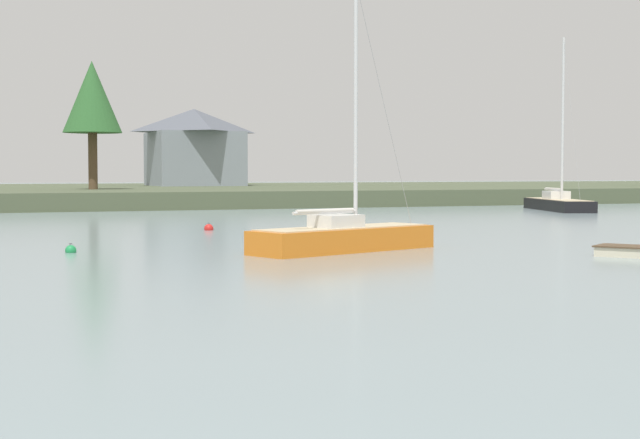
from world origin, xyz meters
name	(u,v)px	position (x,y,z in m)	size (l,w,h in m)	color
far_shore_bank	(112,194)	(0.00, 86.09, 0.65)	(209.23, 48.97, 1.30)	#4C563D
sailboat_black	(558,206)	(26.07, 51.97, 0.27)	(4.90, 9.63, 12.63)	black
sailboat_orange	(343,245)	(-1.31, 25.87, 0.22)	(7.46, 4.41, 10.01)	orange
mooring_buoy_red	(209,229)	(-2.78, 38.92, 0.08)	(0.44, 0.44, 0.49)	red
mooring_buoy_green	(71,251)	(-10.26, 28.72, 0.07)	(0.38, 0.38, 0.44)	#1E8C47
shore_tree_right_mid	(92,98)	(-3.39, 74.11, 8.71)	(4.77, 4.77, 10.44)	brown
cottage_near_water	(194,146)	(9.14, 91.06, 5.37)	(9.38, 10.04, 7.88)	gray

